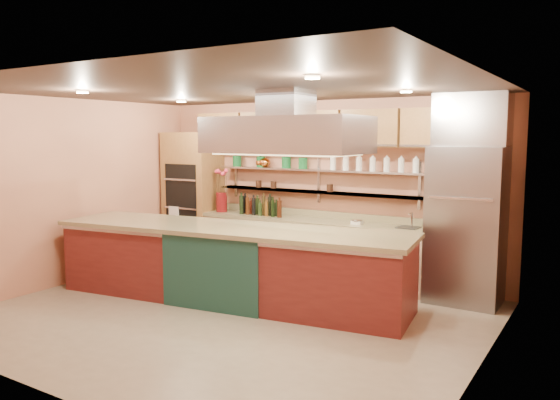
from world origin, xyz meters
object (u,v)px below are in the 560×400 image
Objects in this scene: copper_kettle at (265,162)px; green_canister at (303,163)px; kitchen_scale at (357,221)px; refrigerator at (466,225)px; island at (230,263)px; flower_vase at (222,202)px.

green_canister is (0.74, 0.00, 0.01)m from copper_kettle.
green_canister reaches higher than kitchen_scale.
refrigerator is 3.22m from island.
refrigerator is 3.47m from copper_kettle.
kitchen_scale is at bearing 46.47° from island.
refrigerator is at bearing 8.24° from kitchen_scale.
refrigerator is 12.00× the size of green_canister.
refrigerator reaches higher than flower_vase.
copper_kettle is at bearing 16.36° from flower_vase.
copper_kettle is at bearing -178.38° from kitchen_scale.
green_canister reaches higher than island.
island is at bearing -149.63° from refrigerator.
refrigerator is 13.53× the size of kitchen_scale.
island is 24.61× the size of copper_kettle.
flower_vase is (-4.13, 0.01, 0.05)m from refrigerator.
green_canister is (0.10, 1.84, 1.29)m from island.
green_canister is at bearing 176.81° from kitchen_scale.
kitchen_scale is 1.36m from green_canister.
island is 14.47× the size of flower_vase.
flower_vase is 1.70× the size of copper_kettle.
green_canister is at bearing 8.39° from flower_vase.
kitchen_scale is at bearing 179.64° from refrigerator.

